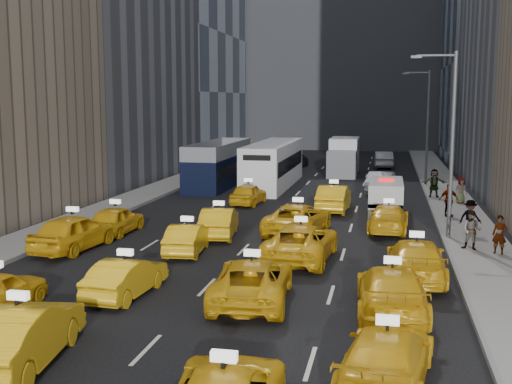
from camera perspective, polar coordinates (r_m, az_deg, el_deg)
ground at (r=21.79m, az=-5.86°, el=-9.89°), size 160.00×160.00×0.00m
sidewalk_west at (r=48.25m, az=-8.86°, el=0.17°), size 3.00×90.00×0.15m
sidewalk_east at (r=45.43m, az=16.81°, el=-0.58°), size 3.00×90.00×0.15m
curb_west at (r=47.76m, az=-7.23°, el=0.14°), size 0.15×90.00×0.18m
curb_east at (r=45.31m, az=14.99°, el=-0.51°), size 0.15×90.00×0.18m
building_backdrop at (r=92.90m, az=7.95°, el=16.36°), size 30.00×12.00×40.00m
streetlight_near at (r=31.92m, az=16.85°, el=4.57°), size 2.15×0.22×9.00m
streetlight_far at (r=51.85m, az=14.90°, el=5.93°), size 2.15×0.22×9.00m
taxi_1 at (r=17.77m, az=-20.21°, el=-11.83°), size 2.40×5.17×1.64m
taxi_3 at (r=16.01m, az=11.52°, el=-14.20°), size 2.60×5.05×1.40m
taxi_5 at (r=22.81m, az=-11.48°, el=-7.43°), size 1.71×4.16×1.34m
taxi_6 at (r=21.71m, az=-0.34°, el=-7.88°), size 2.88×5.48×1.47m
taxi_7 at (r=20.94m, az=11.98°, el=-8.57°), size 2.41×5.42×1.55m
taxi_8 at (r=30.10m, az=-15.92°, el=-3.45°), size 2.47×5.07×1.66m
taxi_9 at (r=28.64m, az=-6.12°, el=-4.11°), size 1.79×4.14×1.33m
taxi_10 at (r=27.25m, az=4.00°, el=-4.47°), size 2.89×5.74×1.56m
taxi_11 at (r=25.06m, az=14.03°, el=-5.87°), size 2.18×5.29×1.53m
taxi_12 at (r=33.23m, az=-12.36°, el=-2.44°), size 1.76×4.25×1.44m
taxi_13 at (r=31.89m, az=-3.31°, el=-2.68°), size 2.15×4.62×1.47m
taxi_14 at (r=32.67m, az=3.74°, el=-2.37°), size 3.24×5.75×1.52m
taxi_15 at (r=33.74m, az=11.69°, el=-2.30°), size 2.19×4.89×1.39m
taxi_16 at (r=41.50m, az=-0.69°, el=-0.17°), size 1.94×4.18×1.38m
taxi_17 at (r=39.35m, az=6.92°, el=-0.54°), size 1.85×4.92×1.61m
nypd_van at (r=38.68m, az=11.47°, el=-0.53°), size 2.35×5.17×2.16m
double_decker at (r=50.61m, az=-3.29°, el=2.47°), size 2.82×11.73×3.40m
city_bus at (r=50.30m, az=1.58°, el=2.46°), size 3.35×13.35×3.42m
box_truck at (r=58.45m, az=7.81°, el=3.12°), size 3.01×7.37×3.29m
misc_car_0 at (r=47.47m, az=11.13°, el=0.86°), size 2.34×5.04×1.60m
misc_car_1 at (r=63.03m, az=0.75°, el=2.70°), size 2.77×5.10×1.36m
misc_car_2 at (r=65.09m, az=7.59°, el=2.88°), size 2.23×5.33×1.54m
misc_car_3 at (r=64.25m, az=3.55°, el=2.91°), size 2.28×4.94×1.64m
misc_car_4 at (r=65.33m, az=11.27°, el=2.85°), size 1.97×5.02×1.63m
pedestrian_0 at (r=29.57m, az=20.84°, el=-3.57°), size 0.72×0.60×1.69m
pedestrian_1 at (r=29.95m, az=18.62°, el=-3.24°), size 0.97×0.76×1.76m
pedestrian_2 at (r=33.18m, az=18.50°, el=-2.16°), size 1.21×0.81×1.74m
pedestrian_3 at (r=38.00m, az=16.75°, el=-0.68°), size 1.23×0.85×1.91m
pedestrian_4 at (r=43.11m, az=17.76°, el=0.13°), size 0.90×0.65×1.66m
pedestrian_5 at (r=45.31m, az=15.56°, el=0.77°), size 1.80×0.59×1.92m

